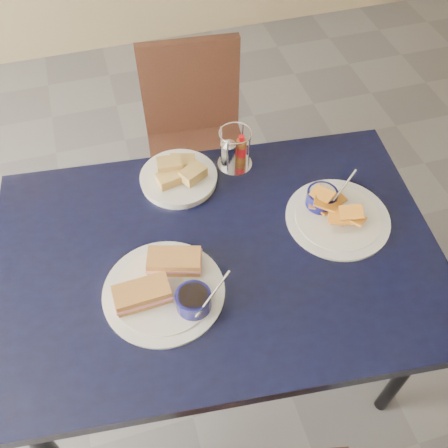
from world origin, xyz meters
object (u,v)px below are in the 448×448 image
object	(u,v)px
sandwich_plate	(167,287)
plantain_plate	(333,211)
dining_table	(218,266)
condiment_caddy	(233,152)
chair_far	(193,131)
bread_basket	(179,176)

from	to	relation	value
sandwich_plate	plantain_plate	distance (m)	0.53
dining_table	sandwich_plate	bearing A→B (deg)	-153.01
plantain_plate	condiment_caddy	bearing A→B (deg)	127.83
chair_far	plantain_plate	world-z (taller)	plantain_plate
chair_far	sandwich_plate	xyz separation A→B (m)	(-0.28, -0.89, 0.29)
bread_basket	plantain_plate	bearing A→B (deg)	-32.78
dining_table	condiment_caddy	distance (m)	0.37
dining_table	chair_far	xyz separation A→B (m)	(0.12, 0.80, -0.20)
plantain_plate	bread_basket	xyz separation A→B (m)	(-0.40, 0.26, 0.00)
dining_table	condiment_caddy	size ratio (longest dim) A/B	9.60
chair_far	condiment_caddy	bearing A→B (deg)	-87.42
plantain_plate	chair_far	bearing A→B (deg)	107.32
bread_basket	condiment_caddy	distance (m)	0.19
sandwich_plate	bread_basket	xyz separation A→B (m)	(0.12, 0.38, -0.00)
dining_table	plantain_plate	world-z (taller)	plantain_plate
sandwich_plate	plantain_plate	xyz separation A→B (m)	(0.52, 0.12, -0.00)
condiment_caddy	dining_table	bearing A→B (deg)	-113.96
sandwich_plate	condiment_caddy	distance (m)	0.50
chair_far	condiment_caddy	xyz separation A→B (m)	(0.02, -0.49, 0.32)
chair_far	bread_basket	xyz separation A→B (m)	(-0.16, -0.51, 0.29)
dining_table	condiment_caddy	bearing A→B (deg)	66.04
dining_table	plantain_plate	bearing A→B (deg)	6.04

